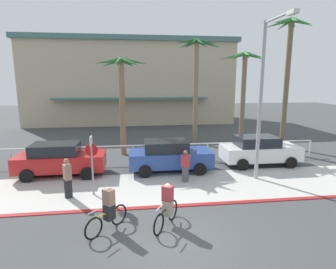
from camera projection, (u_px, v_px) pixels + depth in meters
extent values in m
plane|color=#424447|center=(151.00, 155.00, 18.42)|extent=(80.00, 80.00, 0.00)
cube|color=beige|center=(159.00, 187.00, 12.77)|extent=(44.00, 4.00, 0.02)
cube|color=maroon|center=(164.00, 206.00, 10.83)|extent=(44.00, 0.24, 0.03)
cube|color=#BCAD8E|center=(131.00, 84.00, 33.48)|extent=(22.78, 8.99, 8.89)
cube|color=#47706B|center=(130.00, 43.00, 32.58)|extent=(23.38, 9.59, 0.50)
cube|color=#47706B|center=(132.00, 98.00, 28.89)|extent=(15.95, 1.20, 0.16)
cylinder|color=white|center=(152.00, 145.00, 16.77)|extent=(20.67, 0.08, 0.08)
cylinder|color=white|center=(11.00, 158.00, 15.84)|extent=(0.08, 0.08, 1.00)
cylinder|color=white|center=(53.00, 156.00, 16.13)|extent=(0.08, 0.08, 1.00)
cylinder|color=white|center=(94.00, 155.00, 16.43)|extent=(0.08, 0.08, 1.00)
cylinder|color=white|center=(133.00, 154.00, 16.72)|extent=(0.08, 0.08, 1.00)
cylinder|color=white|center=(171.00, 153.00, 17.01)|extent=(0.08, 0.08, 1.00)
cylinder|color=white|center=(207.00, 151.00, 17.30)|extent=(0.08, 0.08, 1.00)
cylinder|color=white|center=(243.00, 150.00, 17.60)|extent=(0.08, 0.08, 1.00)
cylinder|color=white|center=(277.00, 149.00, 17.89)|extent=(0.08, 0.08, 1.00)
cylinder|color=white|center=(310.00, 148.00, 18.18)|extent=(0.08, 0.08, 1.00)
cylinder|color=gray|center=(93.00, 170.00, 11.76)|extent=(0.08, 0.08, 2.20)
cube|color=white|center=(91.00, 141.00, 11.52)|extent=(0.04, 0.56, 0.36)
cylinder|color=red|center=(91.00, 150.00, 11.59)|extent=(0.52, 0.03, 0.52)
cylinder|color=#9EA0A5|center=(260.00, 104.00, 13.25)|extent=(0.18, 0.18, 7.50)
cylinder|color=#9EA0A5|center=(278.00, 17.00, 11.49)|extent=(0.10, 2.20, 0.10)
cube|color=silver|center=(293.00, 12.00, 10.43)|extent=(0.24, 0.50, 0.16)
cylinder|color=#846B4C|center=(122.00, 108.00, 18.00)|extent=(0.36, 0.36, 6.12)
cone|color=#2D6B33|center=(134.00, 62.00, 17.55)|extent=(1.70, 0.32, 0.57)
cone|color=#2D6B33|center=(128.00, 63.00, 18.02)|extent=(1.14, 1.32, 0.70)
cone|color=#2D6B33|center=(119.00, 63.00, 18.14)|extent=(0.66, 1.59, 0.60)
cone|color=#2D6B33|center=(111.00, 63.00, 17.67)|extent=(1.47, 0.93, 0.70)
cone|color=#2D6B33|center=(108.00, 62.00, 16.98)|extent=(1.75, 1.06, 0.62)
cone|color=#2D6B33|center=(117.00, 62.00, 16.66)|extent=(0.69, 1.73, 0.71)
cone|color=#2D6B33|center=(130.00, 62.00, 16.86)|extent=(1.38, 1.62, 0.72)
cylinder|color=#846B4C|center=(196.00, 93.00, 21.23)|extent=(0.36, 0.36, 7.76)
cone|color=#235B2D|center=(209.00, 44.00, 20.66)|extent=(1.95, 0.32, 0.82)
cone|color=#235B2D|center=(202.00, 44.00, 21.01)|extent=(1.29, 1.16, 0.70)
cone|color=#235B2D|center=(196.00, 44.00, 21.30)|extent=(0.60, 1.69, 0.67)
cone|color=#235B2D|center=(190.00, 44.00, 21.10)|extent=(1.05, 1.50, 0.76)
cone|color=#235B2D|center=(188.00, 44.00, 20.68)|extent=(1.42, 0.78, 0.82)
cone|color=#235B2D|center=(186.00, 41.00, 20.11)|extent=(1.84, 0.93, 0.61)
cone|color=#235B2D|center=(194.00, 42.00, 19.97)|extent=(0.93, 1.30, 0.67)
cone|color=#235B2D|center=(201.00, 42.00, 19.86)|extent=(0.58, 1.57, 0.79)
cone|color=#235B2D|center=(206.00, 42.00, 20.12)|extent=(1.44, 1.28, 0.69)
cylinder|color=#756047|center=(243.00, 100.00, 20.77)|extent=(0.36, 0.36, 6.76)
cone|color=#387F3D|center=(255.00, 57.00, 20.27)|extent=(1.60, 0.32, 0.75)
cone|color=#387F3D|center=(247.00, 56.00, 20.66)|extent=(1.05, 1.20, 0.58)
cone|color=#387F3D|center=(238.00, 56.00, 20.97)|extent=(0.72, 1.85, 0.60)
cone|color=#387F3D|center=(232.00, 57.00, 20.46)|extent=(1.91, 1.14, 0.72)
cone|color=#387F3D|center=(237.00, 56.00, 19.71)|extent=(1.78, 1.08, 0.80)
cone|color=#387F3D|center=(247.00, 54.00, 19.35)|extent=(0.69, 1.73, 0.59)
cone|color=#387F3D|center=(254.00, 55.00, 19.67)|extent=(1.21, 1.40, 0.69)
cylinder|color=brown|center=(286.00, 86.00, 19.68)|extent=(0.36, 0.36, 8.90)
cone|color=#387F3D|center=(303.00, 23.00, 18.98)|extent=(1.71, 0.32, 0.70)
cone|color=#387F3D|center=(293.00, 24.00, 19.64)|extent=(1.44, 1.69, 0.58)
cone|color=#387F3D|center=(284.00, 25.00, 19.53)|extent=(0.65, 1.54, 0.80)
cone|color=#387F3D|center=(277.00, 24.00, 19.15)|extent=(1.80, 1.09, 0.78)
cone|color=#387F3D|center=(283.00, 21.00, 18.37)|extent=(1.90, 1.14, 0.73)
cone|color=#387F3D|center=(295.00, 20.00, 18.27)|extent=(0.60, 1.35, 0.64)
cone|color=#387F3D|center=(301.00, 22.00, 18.43)|extent=(1.14, 1.32, 0.79)
cube|color=red|center=(61.00, 162.00, 14.32)|extent=(4.40, 1.80, 0.80)
cube|color=#1E2328|center=(55.00, 149.00, 14.15)|extent=(2.29, 1.58, 0.56)
cylinder|color=black|center=(92.00, 163.00, 15.45)|extent=(0.66, 0.22, 0.66)
cylinder|color=black|center=(87.00, 174.00, 13.70)|extent=(0.66, 0.22, 0.66)
cylinder|color=black|center=(39.00, 165.00, 15.09)|extent=(0.66, 0.22, 0.66)
cylinder|color=black|center=(27.00, 176.00, 13.34)|extent=(0.66, 0.22, 0.66)
cube|color=#284793|center=(170.00, 158.00, 14.97)|extent=(4.40, 1.80, 0.80)
cube|color=#1E2328|center=(166.00, 146.00, 14.81)|extent=(2.29, 1.58, 0.56)
cylinder|color=black|center=(192.00, 160.00, 16.10)|extent=(0.66, 0.22, 0.66)
cylinder|color=black|center=(200.00, 169.00, 14.35)|extent=(0.66, 0.22, 0.66)
cylinder|color=black|center=(144.00, 161.00, 15.74)|extent=(0.66, 0.22, 0.66)
cylinder|color=black|center=(145.00, 172.00, 13.99)|extent=(0.66, 0.22, 0.66)
cube|color=white|center=(260.00, 152.00, 16.13)|extent=(4.40, 1.80, 0.80)
cube|color=#1E2328|center=(257.00, 141.00, 15.97)|extent=(2.29, 1.58, 0.56)
cylinder|color=black|center=(275.00, 154.00, 17.26)|extent=(0.66, 0.22, 0.66)
cylinder|color=black|center=(291.00, 163.00, 15.51)|extent=(0.66, 0.22, 0.66)
cylinder|color=black|center=(231.00, 156.00, 16.90)|extent=(0.66, 0.22, 0.66)
cylinder|color=black|center=(242.00, 165.00, 15.15)|extent=(0.66, 0.22, 0.66)
torus|color=black|center=(159.00, 224.00, 8.85)|extent=(0.44, 0.64, 0.72)
torus|color=black|center=(173.00, 210.00, 9.83)|extent=(0.44, 0.64, 0.72)
cylinder|color=black|center=(169.00, 210.00, 9.50)|extent=(0.41, 0.61, 0.35)
cylinder|color=black|center=(162.00, 213.00, 9.01)|extent=(0.25, 0.35, 0.07)
cylinder|color=black|center=(168.00, 209.00, 9.40)|extent=(0.05, 0.05, 0.44)
cylinder|color=silver|center=(159.00, 208.00, 8.79)|extent=(0.30, 0.44, 0.04)
cube|color=gray|center=(168.00, 208.00, 9.39)|extent=(0.41, 0.42, 0.52)
cube|color=#A33338|center=(168.00, 193.00, 9.29)|extent=(0.43, 0.40, 0.52)
sphere|color=beige|center=(168.00, 187.00, 9.25)|extent=(0.22, 0.22, 0.22)
torus|color=black|center=(94.00, 228.00, 8.61)|extent=(0.53, 0.57, 0.72)
torus|color=black|center=(119.00, 215.00, 9.50)|extent=(0.53, 0.57, 0.72)
cylinder|color=gold|center=(112.00, 214.00, 9.20)|extent=(0.50, 0.54, 0.35)
cylinder|color=gold|center=(99.00, 217.00, 8.75)|extent=(0.29, 0.32, 0.07)
cylinder|color=gold|center=(109.00, 214.00, 9.11)|extent=(0.05, 0.05, 0.44)
cylinder|color=silver|center=(94.00, 211.00, 8.55)|extent=(0.36, 0.39, 0.04)
cube|color=#232326|center=(109.00, 212.00, 9.10)|extent=(0.42, 0.43, 0.52)
cube|color=#93705B|center=(109.00, 197.00, 9.00)|extent=(0.43, 0.42, 0.52)
sphere|color=beige|center=(108.00, 190.00, 8.96)|extent=(0.22, 0.22, 0.22)
cylinder|color=#232326|center=(68.00, 188.00, 11.60)|extent=(0.43, 0.43, 0.82)
cube|color=#93705B|center=(67.00, 172.00, 11.46)|extent=(0.42, 0.48, 0.63)
sphere|color=#9E7556|center=(66.00, 161.00, 11.37)|extent=(0.22, 0.22, 0.22)
cylinder|color=#4C4C51|center=(185.00, 174.00, 13.44)|extent=(0.43, 0.43, 0.75)
cube|color=#A33338|center=(186.00, 161.00, 13.31)|extent=(0.47, 0.41, 0.58)
sphere|color=brown|center=(186.00, 152.00, 13.23)|extent=(0.21, 0.21, 0.21)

